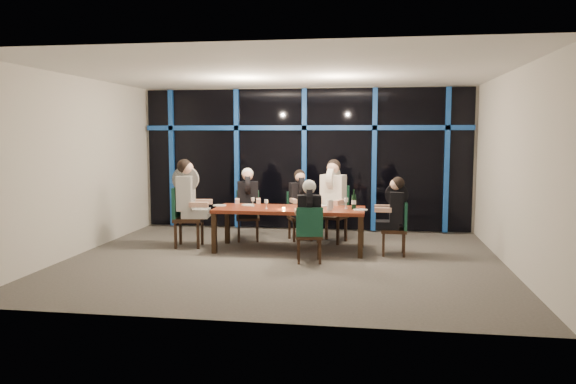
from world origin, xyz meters
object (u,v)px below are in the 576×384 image
object	(u,v)px
diner_far_mid	(300,194)
diner_near_mid	(309,208)
diner_far_left	(248,194)
chair_near_mid	(309,232)
wine_bottle	(354,202)
water_pitcher	(330,205)
diner_far_right	(332,189)
chair_far_mid	(299,213)
diner_end_right	(394,204)
dining_table	(290,212)
chair_far_right	(334,210)
chair_end_right	(399,225)
diner_end_left	(188,190)
chair_far_left	(248,213)
chair_end_left	(183,214)

from	to	relation	value
diner_far_mid	diner_near_mid	distance (m)	1.86
diner_far_left	diner_far_mid	size ratio (longest dim) A/B	1.02
diner_far_left	chair_near_mid	bearing A→B (deg)	-64.24
wine_bottle	water_pitcher	xyz separation A→B (m)	(-0.40, -0.18, -0.04)
chair_near_mid	diner_far_right	size ratio (longest dim) A/B	0.87
diner_far_left	chair_far_mid	bearing A→B (deg)	3.30
chair_far_mid	diner_end_right	distance (m)	2.14
diner_far_left	wine_bottle	world-z (taller)	diner_far_left
dining_table	diner_far_mid	world-z (taller)	diner_far_mid
chair_far_mid	water_pitcher	world-z (taller)	water_pitcher
chair_far_right	wine_bottle	size ratio (longest dim) A/B	3.08
chair_end_right	chair_far_right	bearing A→B (deg)	-131.79
diner_far_right	chair_far_right	bearing A→B (deg)	90.00
chair_far_mid	diner_end_right	size ratio (longest dim) A/B	1.05
diner_end_left	diner_end_right	world-z (taller)	diner_end_left
diner_near_mid	wine_bottle	size ratio (longest dim) A/B	2.54
water_pitcher	chair_end_right	bearing A→B (deg)	6.12
chair_far_mid	chair_far_right	size ratio (longest dim) A/B	0.87
diner_far_right	diner_end_left	size ratio (longest dim) A/B	0.98
chair_far_right	diner_near_mid	world-z (taller)	diner_near_mid
chair_near_mid	diner_end_right	size ratio (longest dim) A/B	1.02
chair_far_left	diner_far_mid	world-z (taller)	diner_far_mid
chair_far_right	water_pitcher	distance (m)	1.17
chair_end_left	diner_far_left	world-z (taller)	diner_far_left
dining_table	chair_end_right	distance (m)	1.88
water_pitcher	wine_bottle	bearing A→B (deg)	26.22
chair_end_left	chair_end_right	xyz separation A→B (m)	(3.81, -0.13, -0.10)
chair_far_right	chair_near_mid	size ratio (longest dim) A/B	1.18
chair_far_left	water_pitcher	world-z (taller)	chair_far_left
diner_far_right	diner_end_left	bearing A→B (deg)	-143.43
diner_far_right	diner_near_mid	xyz separation A→B (m)	(-0.25, -1.70, -0.15)
diner_end_right	chair_near_mid	bearing A→B (deg)	-58.57
chair_far_right	diner_end_right	world-z (taller)	diner_end_right
chair_far_right	chair_end_left	size ratio (longest dim) A/B	0.98
chair_far_mid	chair_end_right	distance (m)	2.18
diner_end_left	water_pitcher	bearing A→B (deg)	-102.44
chair_far_left	water_pitcher	xyz separation A→B (m)	(1.66, -1.06, 0.31)
chair_far_mid	diner_far_left	world-z (taller)	diner_far_left
diner_far_right	wine_bottle	size ratio (longest dim) A/B	3.00
chair_far_right	diner_far_mid	world-z (taller)	diner_far_mid
chair_far_right	diner_far_left	world-z (taller)	diner_far_left
chair_end_left	chair_end_right	bearing A→B (deg)	-99.02
chair_end_left	diner_end_right	world-z (taller)	diner_end_right
diner_far_mid	diner_end_right	bearing A→B (deg)	-55.73
dining_table	diner_far_right	xyz separation A→B (m)	(0.68, 0.85, 0.33)
chair_end_right	chair_far_left	bearing A→B (deg)	-108.45
diner_far_right	chair_far_left	bearing A→B (deg)	-161.22
diner_end_right	water_pitcher	size ratio (longest dim) A/B	4.91
chair_end_right	diner_end_right	world-z (taller)	diner_end_right
water_pitcher	diner_far_right	bearing A→B (deg)	92.95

